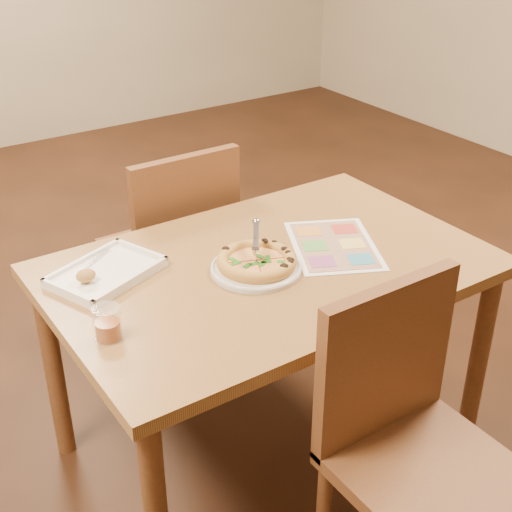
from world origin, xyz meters
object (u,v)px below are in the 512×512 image
plate (256,269)px  pizza_cutter (256,240)px  chair_near (406,415)px  pizza (257,261)px  appetizer_tray (105,274)px  menu (334,245)px  dining_table (269,288)px  chair_far (177,233)px  glass_tumbler (108,325)px

plate → pizza_cutter: size_ratio=2.19×
chair_near → pizza: size_ratio=1.98×
chair_near → appetizer_tray: size_ratio=1.30×
pizza → pizza_cutter: 0.06m
pizza → menu: (0.28, -0.01, -0.02)m
dining_table → menu: bearing=-5.2°
appetizer_tray → pizza: bearing=-27.8°
chair_far → pizza_cutter: bearing=86.8°
dining_table → glass_tumbler: 0.58m
dining_table → glass_tumbler: glass_tumbler is taller
dining_table → appetizer_tray: (-0.44, 0.20, 0.10)m
dining_table → pizza_cutter: bearing=144.7°
chair_near → appetizer_tray: bearing=118.9°
pizza → pizza_cutter: pizza_cutter is taller
pizza → chair_near: bearing=-85.0°
pizza → glass_tumbler: size_ratio=2.62×
menu → pizza_cutter: bearing=170.5°
dining_table → menu: 0.25m
dining_table → chair_near: bearing=-90.0°
chair_far → pizza: chair_far is taller
chair_far → appetizer_tray: 0.62m
pizza_cutter → menu: pizza_cutter is taller
pizza_cutter → menu: size_ratio=0.34×
pizza_cutter → chair_far: bearing=31.8°
chair_near → appetizer_tray: 0.93m
plate → pizza_cutter: pizza_cutter is taller
pizza → plate: bearing=-133.2°
pizza_cutter → menu: 0.28m
chair_near → glass_tumbler: chair_near is taller
pizza → appetizer_tray: appetizer_tray is taller
chair_far → appetizer_tray: size_ratio=1.30×
pizza → appetizer_tray: size_ratio=0.66×
chair_far → pizza_cutter: (-0.03, -0.58, 0.23)m
dining_table → pizza: bearing=-171.3°
plate → chair_near: bearing=-84.3°
dining_table → plate: (-0.06, -0.02, 0.09)m
menu → pizza: bearing=177.4°
dining_table → menu: menu is taller
chair_near → appetizer_tray: (-0.44, 0.80, 0.16)m
pizza_cutter → appetizer_tray: (-0.41, 0.17, -0.07)m
glass_tumbler → dining_table: bearing=9.3°
dining_table → pizza_cutter: (-0.03, 0.02, 0.16)m
chair_near → pizza_cutter: 0.67m
chair_near → pizza_cutter: bearing=93.0°
chair_far → pizza: 0.64m
menu → chair_near: bearing=-111.8°
plate → appetizer_tray: appetizer_tray is taller
plate → glass_tumbler: bearing=-171.4°
pizza → appetizer_tray: 0.44m
chair_far → plate: 0.64m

